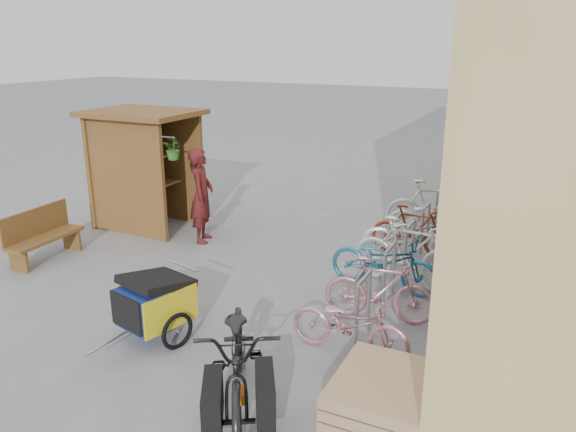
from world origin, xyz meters
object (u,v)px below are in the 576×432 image
at_px(bike_1, 380,290).
at_px(bike_2, 384,261).
at_px(pallet_stack, 384,395).
at_px(bench, 42,234).
at_px(bike_5, 413,230).
at_px(child_trailer, 155,301).
at_px(kiosk, 141,153).
at_px(bike_0, 350,324).
at_px(person_kiosk, 202,196).
at_px(bike_4, 413,236).
at_px(bike_6, 431,218).
at_px(shopping_carts, 488,184).
at_px(cargo_bike, 239,360).
at_px(bike_3, 408,252).
at_px(bike_7, 433,208).

bearing_deg(bike_1, bike_2, 5.08).
bearing_deg(pallet_stack, bike_1, 108.15).
distance_m(bench, bike_5, 6.60).
bearing_deg(child_trailer, bike_2, 64.73).
height_order(kiosk, bike_0, kiosk).
distance_m(bench, bike_1, 6.05).
distance_m(kiosk, person_kiosk, 1.76).
bearing_deg(bike_4, person_kiosk, 83.58).
bearing_deg(bike_5, bike_6, -9.33).
xyz_separation_m(shopping_carts, bike_0, (-0.71, -7.22, -0.20)).
distance_m(cargo_bike, bike_6, 6.19).
distance_m(bike_3, bike_6, 2.30).
height_order(shopping_carts, bike_7, bike_7).
xyz_separation_m(kiosk, bench, (-0.40, -2.30, -1.08)).
bearing_deg(bike_6, bench, 116.72).
bearing_deg(bike_3, shopping_carts, -2.81).
relative_size(kiosk, child_trailer, 1.57).
height_order(kiosk, bench, kiosk).
bearing_deg(bike_7, bike_4, 166.55).
bearing_deg(person_kiosk, bike_5, -97.30).
bearing_deg(bench, bike_5, 25.42).
bearing_deg(kiosk, bench, -99.83).
bearing_deg(bike_3, bike_6, 7.01).
distance_m(pallet_stack, child_trailer, 3.17).
bearing_deg(bike_5, kiosk, 96.25).
bearing_deg(person_kiosk, bike_3, -116.99).
distance_m(shopping_carts, child_trailer, 8.52).
xyz_separation_m(bike_0, bike_7, (-0.04, 4.95, 0.15)).
height_order(bench, cargo_bike, cargo_bike).
distance_m(kiosk, bike_6, 5.93).
distance_m(shopping_carts, bike_2, 5.26).
height_order(bench, bike_5, bench).
bearing_deg(bike_3, bench, 109.74).
distance_m(child_trailer, bike_0, 2.53).
bearing_deg(bike_3, bike_1, -178.05).
relative_size(child_trailer, bike_7, 0.86).
bearing_deg(bike_0, child_trailer, 107.31).
bearing_deg(bench, bike_3, 13.39).
relative_size(person_kiosk, bike_5, 1.19).
bearing_deg(child_trailer, bike_0, 30.09).
xyz_separation_m(cargo_bike, person_kiosk, (-3.28, 4.19, 0.33)).
xyz_separation_m(cargo_bike, bike_1, (0.75, 2.53, -0.12)).
distance_m(kiosk, shopping_carts, 7.66).
bearing_deg(bike_1, bike_7, -6.79).
bearing_deg(bike_7, cargo_bike, 161.30).
bearing_deg(cargo_bike, bike_5, 53.85).
bearing_deg(bike_5, child_trailer, 150.42).
bearing_deg(kiosk, bike_3, -5.92).
distance_m(child_trailer, bike_2, 3.54).
xyz_separation_m(child_trailer, person_kiosk, (-1.52, 3.36, 0.40)).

